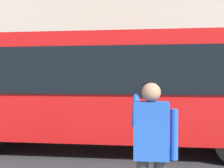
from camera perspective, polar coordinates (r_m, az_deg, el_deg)
ground_plane at (r=7.62m, az=8.19°, el=-13.37°), size 60.00×60.00×0.00m
building_facade_far at (r=14.75m, az=7.67°, el=17.13°), size 28.00×1.55×12.00m
red_bus at (r=7.39m, az=-1.01°, el=-0.60°), size 9.05×2.54×3.08m
pedestrian_photographer at (r=3.26m, az=8.26°, el=-12.31°), size 0.53×0.52×1.70m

